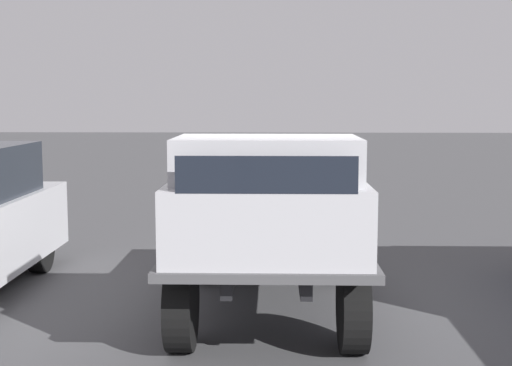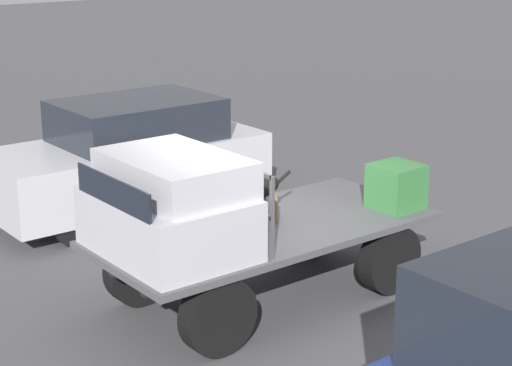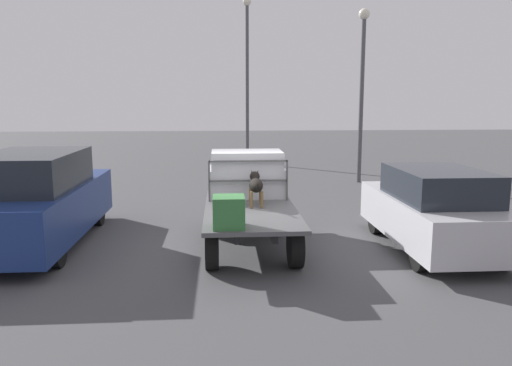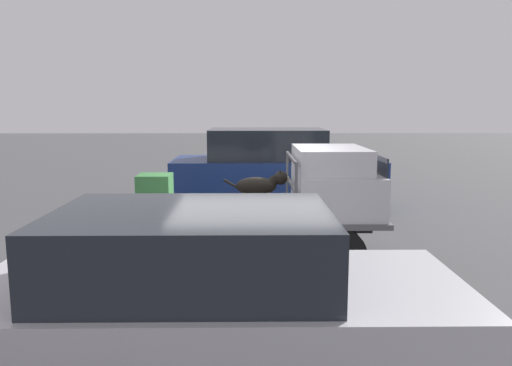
% 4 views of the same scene
% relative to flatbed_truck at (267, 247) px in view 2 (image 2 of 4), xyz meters
% --- Properties ---
extents(ground_plane, '(80.00, 80.00, 0.00)m').
position_rel_flatbed_truck_xyz_m(ground_plane, '(0.00, 0.00, -0.63)').
color(ground_plane, '#474749').
extents(flatbed_truck, '(4.03, 1.86, 0.89)m').
position_rel_flatbed_truck_xyz_m(flatbed_truck, '(0.00, 0.00, 0.00)').
color(flatbed_truck, black).
rests_on(flatbed_truck, ground).
extents(truck_cab, '(1.28, 1.74, 1.04)m').
position_rel_flatbed_truck_xyz_m(truck_cab, '(1.30, 0.00, 0.75)').
color(truck_cab, '#B7B7BC').
rests_on(truck_cab, flatbed_truck).
extents(truck_headboard, '(0.04, 1.74, 0.90)m').
position_rel_flatbed_truck_xyz_m(truck_headboard, '(0.62, 0.00, 0.85)').
color(truck_headboard, '#4C4C4F').
rests_on(truck_headboard, flatbed_truck).
extents(dog, '(1.05, 0.29, 0.72)m').
position_rel_flatbed_truck_xyz_m(dog, '(0.14, -0.13, 0.71)').
color(dog, brown).
rests_on(dog, flatbed_truck).
extents(cargo_crate, '(0.55, 0.55, 0.55)m').
position_rel_flatbed_truck_xyz_m(cargo_crate, '(-1.64, 0.46, 0.53)').
color(cargo_crate, '#337038').
rests_on(cargo_crate, flatbed_truck).
extents(parked_sedan, '(4.19, 1.82, 1.72)m').
position_rel_flatbed_truck_xyz_m(parked_sedan, '(-0.37, -3.77, 0.22)').
color(parked_sedan, black).
rests_on(parked_sedan, ground).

